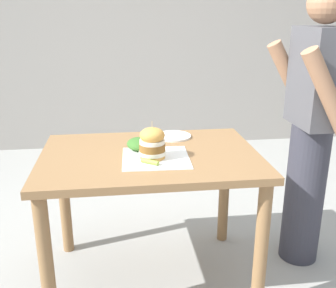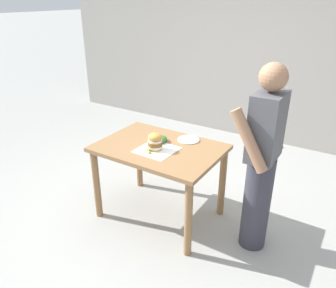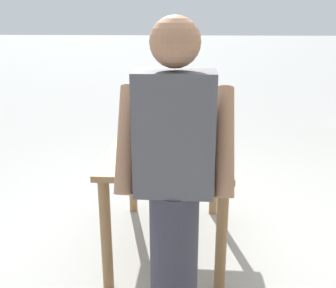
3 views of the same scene
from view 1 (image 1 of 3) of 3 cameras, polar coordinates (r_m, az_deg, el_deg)
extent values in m
plane|color=#9E9E99|center=(2.54, -2.36, -18.60)|extent=(80.00, 80.00, 0.00)
cube|color=olive|center=(2.16, -2.63, -1.87)|extent=(0.84, 1.19, 0.04)
cylinder|color=olive|center=(2.67, -14.81, -7.72)|extent=(0.07, 0.07, 0.76)
cylinder|color=olive|center=(2.05, -17.23, -16.53)|extent=(0.07, 0.07, 0.76)
cylinder|color=olive|center=(2.73, 8.15, -6.61)|extent=(0.07, 0.07, 0.76)
cylinder|color=olive|center=(2.14, 13.35, -14.66)|extent=(0.07, 0.07, 0.76)
cube|color=white|center=(2.08, -1.77, -2.03)|extent=(0.36, 0.36, 0.00)
cylinder|color=gold|center=(2.07, -2.27, -1.76)|extent=(0.13, 0.13, 0.02)
cylinder|color=silver|center=(2.06, -2.28, -1.23)|extent=(0.14, 0.14, 0.02)
cylinder|color=brown|center=(2.05, -2.29, -0.44)|extent=(0.14, 0.14, 0.04)
cylinder|color=silver|center=(2.05, -2.30, 0.37)|extent=(0.13, 0.13, 0.02)
ellipsoid|color=gold|center=(2.03, -2.31, 1.29)|extent=(0.13, 0.13, 0.08)
cylinder|color=#D1B77F|center=(2.02, -2.33, 2.60)|extent=(0.00, 0.00, 0.06)
cylinder|color=#8EA83D|center=(1.99, -2.65, -2.58)|extent=(0.08, 0.09, 0.02)
cylinder|color=white|center=(2.43, 0.75, 1.15)|extent=(0.22, 0.22, 0.01)
cylinder|color=silver|center=(2.44, 0.70, 1.48)|extent=(0.04, 0.17, 0.01)
cylinder|color=silver|center=(2.41, 0.80, 1.27)|extent=(0.03, 0.17, 0.01)
ellipsoid|color=#386B28|center=(2.22, -4.19, 0.03)|extent=(0.18, 0.14, 0.06)
cylinder|color=#33333D|center=(2.63, 19.18, -6.86)|extent=(0.24, 0.24, 0.90)
cube|color=#4C4C51|center=(2.42, 21.01, 8.99)|extent=(0.36, 0.22, 0.56)
sphere|color=#9E7051|center=(2.40, 22.15, 18.43)|extent=(0.22, 0.22, 0.22)
cylinder|color=#9E7051|center=(2.61, 17.36, 8.85)|extent=(0.09, 0.34, 0.50)
cylinder|color=#9E7051|center=(2.20, 22.22, 6.68)|extent=(0.09, 0.34, 0.50)
camera|label=2|loc=(1.91, 100.21, 16.33)|focal=35.00mm
camera|label=3|loc=(3.59, 46.86, 15.24)|focal=42.00mm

